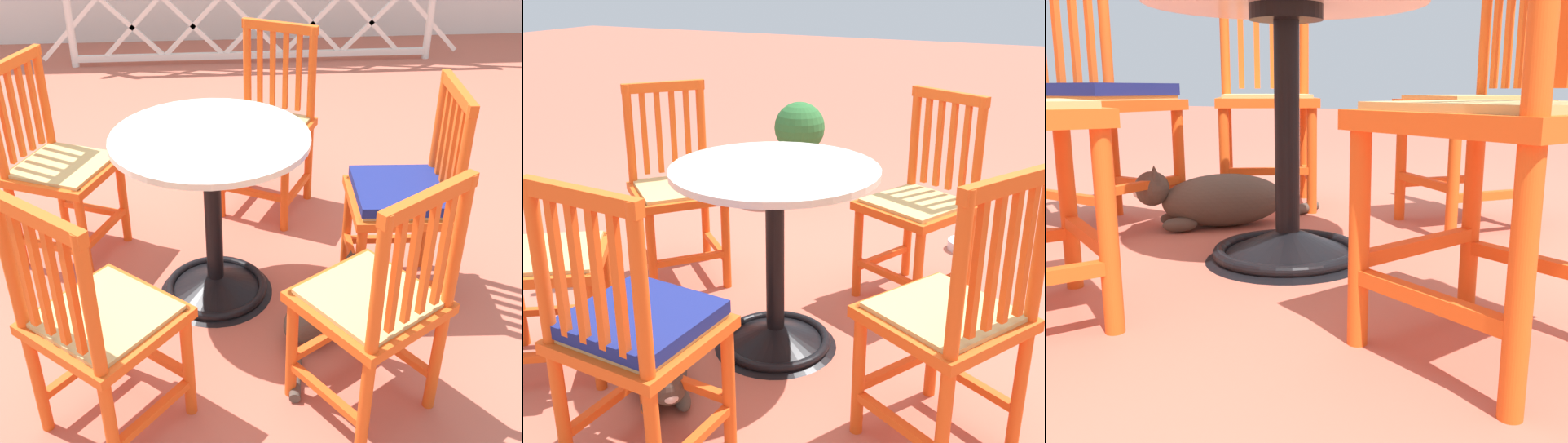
{
  "view_description": "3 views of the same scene",
  "coord_description": "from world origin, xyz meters",
  "views": [
    {
      "loc": [
        0.13,
        -2.36,
        1.78
      ],
      "look_at": [
        0.31,
        -0.09,
        0.37
      ],
      "focal_mm": 46.36,
      "sensor_mm": 36.0,
      "label": 1
    },
    {
      "loc": [
        2.11,
        1.0,
        1.38
      ],
      "look_at": [
        0.04,
        -0.06,
        0.5
      ],
      "focal_mm": 45.34,
      "sensor_mm": 36.0,
      "label": 2
    },
    {
      "loc": [
        -0.73,
        1.37,
        0.49
      ],
      "look_at": [
        0.02,
        0.01,
        0.14
      ],
      "focal_mm": 40.57,
      "sensor_mm": 36.0,
      "label": 3
    }
  ],
  "objects": [
    {
      "name": "tabby_cat",
      "position": [
        0.56,
        -0.29,
        0.1
      ],
      "size": [
        0.46,
        0.65,
        0.23
      ],
      "color": "#4C4238",
      "rests_on": "ground_plane"
    },
    {
      "name": "pet_water_bowl",
      "position": [
        -1.19,
        0.39,
        0.03
      ],
      "size": [
        0.17,
        0.17,
        0.05
      ],
      "primitive_type": "cylinder",
      "color": "silver",
      "rests_on": "ground_plane"
    },
    {
      "name": "orange_chair_at_corner",
      "position": [
        0.88,
        -0.09,
        0.45
      ],
      "size": [
        0.42,
        0.42,
        0.91
      ],
      "color": "#EA5619",
      "rests_on": "ground_plane"
    },
    {
      "name": "orange_chair_by_planter",
      "position": [
        -0.55,
        0.3,
        0.43
      ],
      "size": [
        0.53,
        0.53,
        0.91
      ],
      "color": "#EA5619",
      "rests_on": "ground_plane"
    },
    {
      "name": "orange_chair_facing_out",
      "position": [
        0.4,
        0.67,
        0.43
      ],
      "size": [
        0.54,
        0.54,
        0.91
      ],
      "color": "#EA5619",
      "rests_on": "ground_plane"
    },
    {
      "name": "ground_plane",
      "position": [
        0.0,
        0.0,
        0.0
      ],
      "size": [
        24.0,
        24.0,
        0.0
      ],
      "primitive_type": "plane",
      "color": "#BC604C"
    },
    {
      "name": "orange_chair_tucked_in",
      "position": [
        0.62,
        -0.73,
        0.43
      ],
      "size": [
        0.56,
        0.56,
        0.91
      ],
      "color": "#EA5619",
      "rests_on": "ground_plane"
    },
    {
      "name": "orange_chair_near_fence",
      "position": [
        -0.24,
        -0.76,
        0.43
      ],
      "size": [
        0.56,
        0.56,
        0.91
      ],
      "color": "#EA5619",
      "rests_on": "ground_plane"
    },
    {
      "name": "terracotta_planter",
      "position": [
        -1.58,
        -0.77,
        0.33
      ],
      "size": [
        0.32,
        0.32,
        0.62
      ],
      "color": "#B25B3D",
      "rests_on": "ground_plane"
    },
    {
      "name": "cafe_table",
      "position": [
        0.12,
        -0.06,
        0.28
      ],
      "size": [
        0.76,
        0.76,
        0.73
      ],
      "color": "black",
      "rests_on": "ground_plane"
    }
  ]
}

